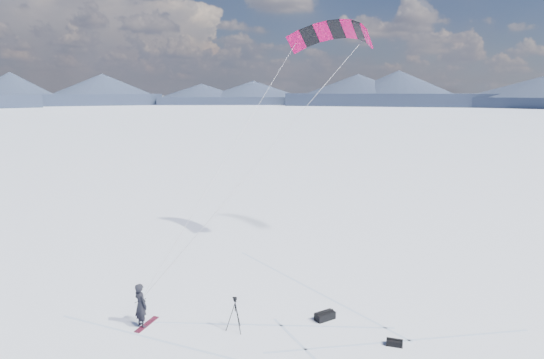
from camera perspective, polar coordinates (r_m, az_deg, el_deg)
ground at (r=19.06m, az=-2.52°, el=-20.07°), size 1800.00×1800.00×0.00m
horizon_hills at (r=17.30m, az=-2.64°, el=-8.34°), size 704.00×704.42×9.62m
snow_tracks at (r=18.52m, az=-3.75°, el=-21.09°), size 14.76×10.25×0.01m
snowkiter at (r=21.07m, az=-16.01°, el=-17.27°), size 0.62×0.80×1.93m
snowboard at (r=21.12m, az=-15.45°, el=-17.12°), size 1.31×1.05×0.04m
tripod at (r=19.64m, az=-4.65°, el=-15.91°), size 0.74×0.65×1.48m
gear_bag_a at (r=20.88m, az=6.65°, el=-16.62°), size 0.91×0.47×0.40m
gear_bag_b at (r=19.58m, az=15.12°, el=-19.15°), size 0.64×0.68×0.29m
power_kite at (r=28.53m, az=7.54°, el=17.46°), size 14.68×6.33×12.84m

